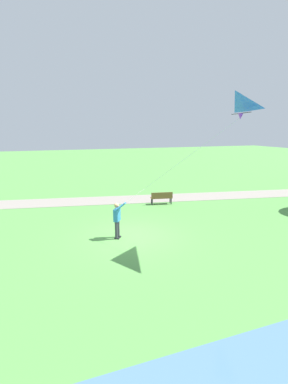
# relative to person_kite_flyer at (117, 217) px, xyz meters

# --- Properties ---
(ground_plane) EXTENTS (120.00, 120.00, 0.00)m
(ground_plane) POSITION_rel_person_kite_flyer_xyz_m (-0.00, 0.70, -1.05)
(ground_plane) COLOR #569947
(walkway_path) EXTENTS (8.09, 31.91, 0.02)m
(walkway_path) POSITION_rel_person_kite_flyer_xyz_m (-6.85, 2.70, -1.04)
(walkway_path) COLOR gray
(walkway_path) RESTS_ON ground
(person_kite_flyer) EXTENTS (0.56, 0.62, 1.83)m
(person_kite_flyer) POSITION_rel_person_kite_flyer_xyz_m (0.00, 0.00, 0.00)
(person_kite_flyer) COLOR #232328
(person_kite_flyer) RESTS_ON ground
(flying_kite) EXTENTS (3.67, 4.11, 4.71)m
(flying_kite) POSITION_rel_person_kite_flyer_xyz_m (2.96, 3.91, 4.94)
(flying_kite) COLOR blue
(park_bench_near_walkway) EXTENTS (0.70, 1.55, 0.88)m
(park_bench_near_walkway) POSITION_rel_person_kite_flyer_xyz_m (-4.84, 4.36, -0.54)
(park_bench_near_walkway) COLOR brown
(park_bench_near_walkway) RESTS_ON ground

